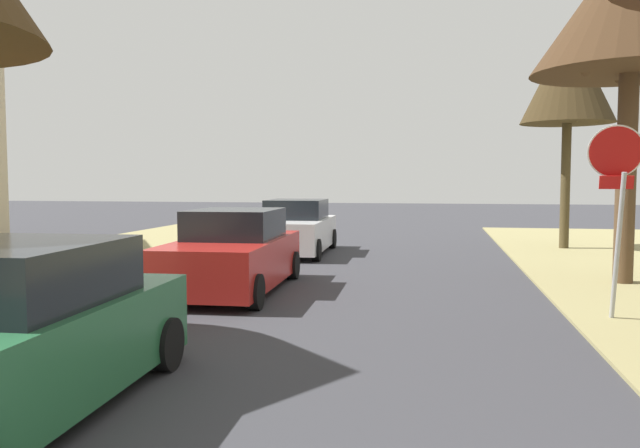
{
  "coord_description": "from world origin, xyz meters",
  "views": [
    {
      "loc": [
        1.6,
        1.3,
        2.15
      ],
      "look_at": [
        -0.0,
        9.88,
        1.54
      ],
      "focal_mm": 35.34,
      "sensor_mm": 36.0,
      "label": 1
    }
  ],
  "objects_px": {
    "street_tree_right_far": "(568,76)",
    "parked_sedan_red": "(233,254)",
    "parked_sedan_green": "(3,340)",
    "parked_sedan_white": "(296,229)",
    "street_tree_right_mid_b": "(632,4)",
    "stop_sign_far": "(616,179)"
  },
  "relations": [
    {
      "from": "parked_sedan_green",
      "to": "parked_sedan_red",
      "type": "bearing_deg",
      "value": 90.7
    },
    {
      "from": "stop_sign_far",
      "to": "parked_sedan_white",
      "type": "distance_m",
      "value": 10.36
    },
    {
      "from": "parked_sedan_green",
      "to": "parked_sedan_red",
      "type": "relative_size",
      "value": 1.0
    },
    {
      "from": "parked_sedan_green",
      "to": "parked_sedan_white",
      "type": "xyz_separation_m",
      "value": [
        -0.26,
        12.99,
        0.0
      ]
    },
    {
      "from": "street_tree_right_far",
      "to": "street_tree_right_mid_b",
      "type": "bearing_deg",
      "value": -90.97
    },
    {
      "from": "street_tree_right_mid_b",
      "to": "parked_sedan_red",
      "type": "distance_m",
      "value": 9.32
    },
    {
      "from": "street_tree_right_mid_b",
      "to": "street_tree_right_far",
      "type": "relative_size",
      "value": 1.04
    },
    {
      "from": "stop_sign_far",
      "to": "street_tree_right_mid_b",
      "type": "height_order",
      "value": "street_tree_right_mid_b"
    },
    {
      "from": "stop_sign_far",
      "to": "street_tree_right_far",
      "type": "relative_size",
      "value": 0.43
    },
    {
      "from": "parked_sedan_red",
      "to": "street_tree_right_far",
      "type": "bearing_deg",
      "value": 48.75
    },
    {
      "from": "stop_sign_far",
      "to": "parked_sedan_red",
      "type": "height_order",
      "value": "stop_sign_far"
    },
    {
      "from": "street_tree_right_mid_b",
      "to": "parked_sedan_green",
      "type": "height_order",
      "value": "street_tree_right_mid_b"
    },
    {
      "from": "stop_sign_far",
      "to": "street_tree_right_mid_b",
      "type": "relative_size",
      "value": 0.42
    },
    {
      "from": "street_tree_right_mid_b",
      "to": "stop_sign_far",
      "type": "bearing_deg",
      "value": -107.31
    },
    {
      "from": "stop_sign_far",
      "to": "street_tree_right_mid_b",
      "type": "distance_m",
      "value": 5.11
    },
    {
      "from": "street_tree_right_mid_b",
      "to": "parked_sedan_red",
      "type": "bearing_deg",
      "value": -164.55
    },
    {
      "from": "stop_sign_far",
      "to": "parked_sedan_red",
      "type": "distance_m",
      "value": 6.83
    },
    {
      "from": "street_tree_right_far",
      "to": "parked_sedan_red",
      "type": "relative_size",
      "value": 1.52
    },
    {
      "from": "street_tree_right_mid_b",
      "to": "parked_sedan_white",
      "type": "relative_size",
      "value": 1.58
    },
    {
      "from": "parked_sedan_green",
      "to": "street_tree_right_mid_b",
      "type": "bearing_deg",
      "value": 49.38
    },
    {
      "from": "parked_sedan_red",
      "to": "parked_sedan_white",
      "type": "height_order",
      "value": "same"
    },
    {
      "from": "stop_sign_far",
      "to": "parked_sedan_green",
      "type": "xyz_separation_m",
      "value": [
        -6.43,
        -5.22,
        -1.44
      ]
    }
  ]
}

